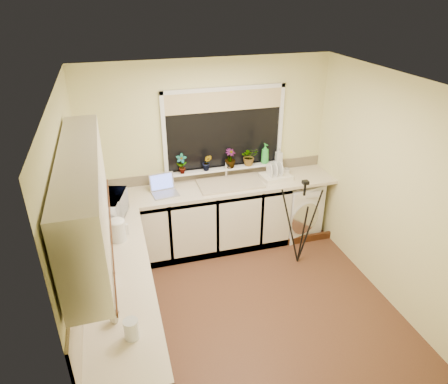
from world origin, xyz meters
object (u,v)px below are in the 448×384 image
(cup_back, at_px, (286,172))
(microwave, at_px, (108,207))
(kettle, at_px, (118,231))
(plant_b, at_px, (207,163))
(dish_rack, at_px, (276,177))
(glass_jug, at_px, (131,329))
(soap_bottle_clear, at_px, (279,155))
(laptop, at_px, (164,188))
(plant_d, at_px, (249,156))
(soap_bottle_green, at_px, (265,154))
(steel_jar, at_px, (112,278))
(tripod, at_px, (301,223))
(plant_a, at_px, (182,164))
(plant_c, at_px, (230,158))
(washing_machine, at_px, (296,207))
(cup_left, at_px, (114,317))

(cup_back, bearing_deg, microwave, -167.69)
(kettle, relative_size, plant_b, 0.98)
(kettle, relative_size, dish_rack, 0.56)
(kettle, height_order, glass_jug, kettle)
(plant_b, xyz_separation_m, soap_bottle_clear, (1.01, 0.03, -0.02))
(dish_rack, distance_m, glass_jug, 3.05)
(plant_b, bearing_deg, glass_jug, -115.83)
(laptop, height_order, soap_bottle_clear, soap_bottle_clear)
(plant_d, bearing_deg, soap_bottle_green, 1.25)
(steel_jar, bearing_deg, plant_d, 43.55)
(cup_back, bearing_deg, soap_bottle_clear, 112.67)
(laptop, relative_size, tripod, 0.29)
(glass_jug, relative_size, soap_bottle_clear, 0.85)
(plant_a, bearing_deg, glass_jug, -109.12)
(soap_bottle_green, bearing_deg, kettle, -150.92)
(tripod, xyz_separation_m, soap_bottle_green, (-0.17, 0.87, 0.61))
(dish_rack, relative_size, cup_back, 3.49)
(laptop, xyz_separation_m, plant_c, (0.92, 0.19, 0.22))
(laptop, height_order, soap_bottle_green, soap_bottle_green)
(plant_d, xyz_separation_m, soap_bottle_clear, (0.43, 0.01, -0.03))
(dish_rack, height_order, glass_jug, glass_jug)
(glass_jug, bearing_deg, washing_machine, 43.08)
(tripod, height_order, plant_a, plant_a)
(steel_jar, distance_m, plant_a, 2.02)
(laptop, height_order, cup_back, laptop)
(dish_rack, relative_size, soap_bottle_clear, 2.04)
(cup_left, bearing_deg, tripod, 31.32)
(plant_b, bearing_deg, plant_c, 2.49)
(plant_d, relative_size, cup_left, 2.75)
(tripod, height_order, plant_c, plant_c)
(kettle, distance_m, plant_c, 1.89)
(washing_machine, xyz_separation_m, soap_bottle_clear, (-0.22, 0.20, 0.75))
(plant_d, relative_size, cup_back, 2.27)
(glass_jug, bearing_deg, dish_rack, 47.31)
(kettle, distance_m, steel_jar, 0.67)
(plant_b, bearing_deg, soap_bottle_green, 1.58)
(kettle, relative_size, glass_jug, 1.35)
(plant_c, distance_m, cup_left, 2.77)
(washing_machine, bearing_deg, plant_c, 154.61)
(steel_jar, relative_size, cup_left, 1.07)
(cup_back, bearing_deg, kettle, -156.63)
(laptop, xyz_separation_m, cup_left, (-0.69, -2.05, -0.02))
(dish_rack, bearing_deg, soap_bottle_green, 106.50)
(dish_rack, relative_size, plant_c, 1.52)
(microwave, xyz_separation_m, plant_d, (1.86, 0.64, 0.14))
(laptop, distance_m, steel_jar, 1.72)
(soap_bottle_clear, bearing_deg, plant_d, -178.65)
(tripod, xyz_separation_m, steel_jar, (-2.27, -0.91, 0.37))
(glass_jug, bearing_deg, plant_c, 58.60)
(soap_bottle_clear, bearing_deg, plant_b, -178.44)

